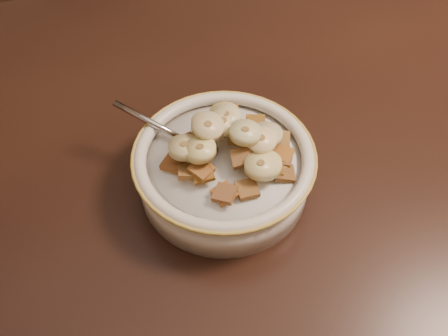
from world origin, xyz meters
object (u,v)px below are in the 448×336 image
object	(u,v)px
cereal_bowl	(224,173)
spoon	(199,148)
table	(377,172)
chair	(145,7)

from	to	relation	value
cereal_bowl	spoon	xyz separation A→B (m)	(-0.02, 0.02, 0.03)
table	spoon	size ratio (longest dim) A/B	32.73
chair	cereal_bowl	xyz separation A→B (m)	(-0.04, -0.73, 0.27)
table	spoon	world-z (taller)	spoon
table	cereal_bowl	world-z (taller)	cereal_bowl
chair	spoon	distance (m)	0.78
table	spoon	bearing A→B (deg)	169.08
chair	cereal_bowl	size ratio (longest dim) A/B	5.64
cereal_bowl	spoon	world-z (taller)	spoon
spoon	chair	bearing A→B (deg)	-140.15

